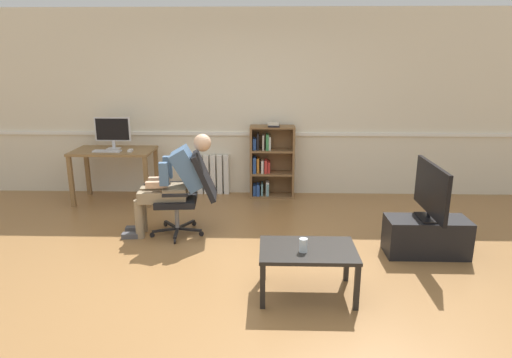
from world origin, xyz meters
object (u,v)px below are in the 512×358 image
object	(u,v)px
drinking_glass	(303,245)
office_chair	(189,191)
person_seated	(174,181)
bookshelf	(269,162)
radiator	(207,174)
tv_screen	(431,191)
coffee_table	(308,254)
imac_monitor	(113,131)
computer_desk	(114,158)
tv_stand	(426,237)
computer_mouse	(130,150)
keyboard	(107,151)

from	to	relation	value
drinking_glass	office_chair	bearing A→B (deg)	130.65
person_seated	drinking_glass	xyz separation A→B (m)	(1.39, -1.41, -0.15)
drinking_glass	bookshelf	bearing A→B (deg)	95.65
radiator	tv_screen	size ratio (longest dim) A/B	0.76
coffee_table	radiator	bearing A→B (deg)	113.48
drinking_glass	person_seated	bearing A→B (deg)	134.57
imac_monitor	person_seated	distance (m)	1.76
person_seated	drinking_glass	size ratio (longest dim) A/B	10.10
bookshelf	drinking_glass	bearing A→B (deg)	-84.35
computer_desk	tv_stand	bearing A→B (deg)	-23.97
computer_desk	radiator	world-z (taller)	computer_desk
computer_mouse	coffee_table	xyz separation A→B (m)	(2.26, -2.45, -0.39)
imac_monitor	radiator	distance (m)	1.49
computer_mouse	tv_screen	size ratio (longest dim) A/B	0.11
person_seated	tv_screen	distance (m)	2.80
bookshelf	person_seated	size ratio (longest dim) A/B	0.93
computer_mouse	office_chair	bearing A→B (deg)	-47.62
computer_desk	tv_screen	xyz separation A→B (m)	(3.87, -1.72, 0.06)
radiator	office_chair	distance (m)	1.62
computer_mouse	drinking_glass	xyz separation A→B (m)	(2.22, -2.51, -0.28)
bookshelf	office_chair	distance (m)	1.77
keyboard	office_chair	bearing A→B (deg)	-39.16
imac_monitor	tv_stand	distance (m)	4.35
imac_monitor	office_chair	bearing A→B (deg)	-44.93
keyboard	drinking_glass	bearing A→B (deg)	-44.50
radiator	drinking_glass	bearing A→B (deg)	-67.70
person_seated	coffee_table	xyz separation A→B (m)	(1.43, -1.34, -0.27)
bookshelf	radiator	bearing A→B (deg)	174.04
imac_monitor	coffee_table	xyz separation A→B (m)	(2.56, -2.65, -0.64)
computer_desk	person_seated	world-z (taller)	person_seated
radiator	tv_stand	distance (m)	3.36
tv_stand	bookshelf	bearing A→B (deg)	129.51
bookshelf	person_seated	xyz separation A→B (m)	(-1.10, -1.52, 0.11)
imac_monitor	drinking_glass	distance (m)	3.73
computer_desk	imac_monitor	xyz separation A→B (m)	(-0.01, 0.08, 0.37)
radiator	office_chair	size ratio (longest dim) A/B	0.70
imac_monitor	radiator	xyz separation A→B (m)	(1.27, 0.31, -0.72)
person_seated	tv_stand	size ratio (longest dim) A/B	1.41
person_seated	tv_screen	size ratio (longest dim) A/B	1.32
radiator	drinking_glass	size ratio (longest dim) A/B	5.78
tv_screen	computer_desk	bearing A→B (deg)	66.49
computer_desk	drinking_glass	bearing A→B (deg)	-46.51
computer_desk	office_chair	size ratio (longest dim) A/B	1.15
person_seated	coffee_table	distance (m)	1.98
imac_monitor	bookshelf	world-z (taller)	imac_monitor
bookshelf	computer_desk	bearing A→B (deg)	-172.50
imac_monitor	keyboard	distance (m)	0.33
imac_monitor	office_chair	xyz separation A→B (m)	(1.29, -1.29, -0.49)
imac_monitor	keyboard	world-z (taller)	imac_monitor
drinking_glass	keyboard	bearing A→B (deg)	135.50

